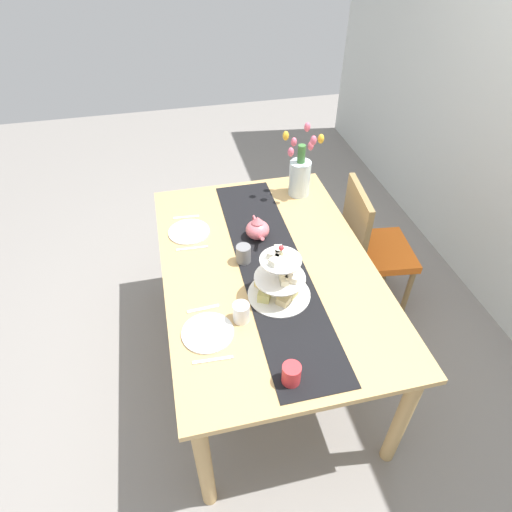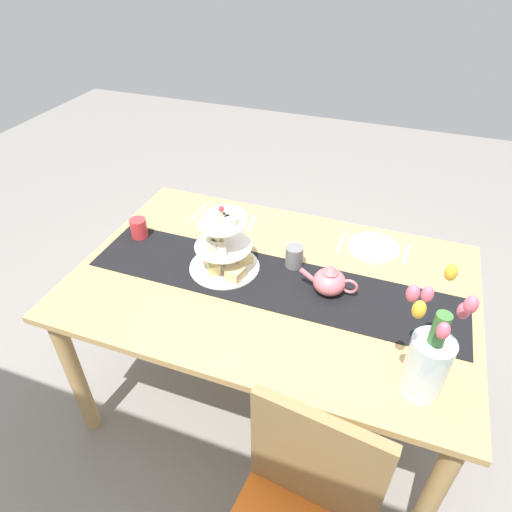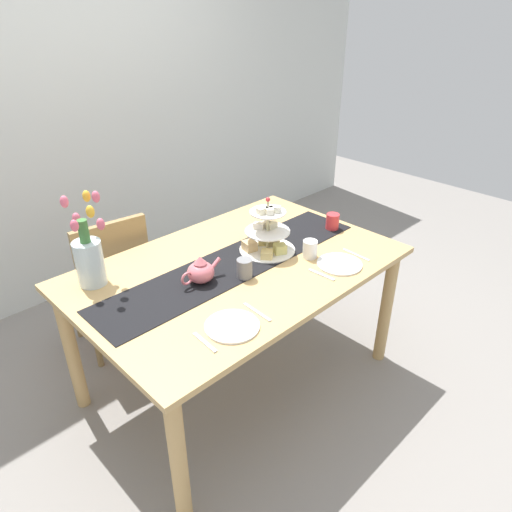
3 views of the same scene
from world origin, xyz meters
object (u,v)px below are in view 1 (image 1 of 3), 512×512
at_px(teapot, 257,229).
at_px(dinner_plate_right, 208,333).
at_px(tiered_cake_stand, 279,281).
at_px(dinner_plate_left, 189,232).
at_px(chair_left, 369,244).
at_px(fork_left, 186,217).
at_px(mug_grey, 244,254).
at_px(tulip_vase, 300,173).
at_px(fork_right, 203,309).
at_px(knife_left, 192,248).
at_px(mug_orange, 291,374).
at_px(knife_right, 213,360).
at_px(dining_table, 268,279).
at_px(mug_white_text, 241,312).

bearing_deg(teapot, dinner_plate_right, -31.05).
xyz_separation_m(tiered_cake_stand, dinner_plate_left, (-0.58, -0.37, -0.08)).
height_order(chair_left, fork_left, chair_left).
height_order(dinner_plate_right, mug_grey, mug_grey).
bearing_deg(dinner_plate_left, tulip_vase, 108.68).
bearing_deg(mug_grey, fork_right, -41.44).
xyz_separation_m(teapot, knife_left, (0.02, -0.36, -0.06)).
relative_size(chair_left, tiered_cake_stand, 2.99).
distance_m(teapot, tulip_vase, 0.52).
relative_size(chair_left, teapot, 3.82).
height_order(tulip_vase, dinner_plate_left, tulip_vase).
bearing_deg(chair_left, mug_orange, -39.49).
relative_size(knife_right, mug_orange, 1.79).
bearing_deg(tiered_cake_stand, mug_orange, -9.44).
xyz_separation_m(dining_table, chair_left, (-0.34, 0.76, -0.17)).
xyz_separation_m(tiered_cake_stand, dinner_plate_right, (0.16, -0.37, -0.08)).
relative_size(dinner_plate_left, mug_grey, 2.42).
bearing_deg(fork_right, teapot, 141.65).
height_order(dining_table, dinner_plate_right, dinner_plate_right).
bearing_deg(dinner_plate_left, mug_grey, 39.23).
relative_size(dinner_plate_right, mug_orange, 2.42).
relative_size(tulip_vase, mug_white_text, 4.70).
height_order(dining_table, mug_grey, mug_grey).
height_order(tulip_vase, knife_left, tulip_vase).
relative_size(tulip_vase, fork_right, 2.98).
relative_size(teapot, dinner_plate_right, 1.04).
distance_m(fork_left, knife_right, 1.02).
bearing_deg(teapot, knife_right, -25.91).
height_order(mug_white_text, mug_orange, same).
bearing_deg(tulip_vase, dining_table, -30.11).
xyz_separation_m(dining_table, mug_orange, (0.68, -0.08, 0.15)).
height_order(tulip_vase, dinner_plate_right, tulip_vase).
bearing_deg(fork_left, teapot, 53.19).
height_order(dining_table, tiered_cake_stand, tiered_cake_stand).
bearing_deg(mug_orange, fork_left, -166.45).
xyz_separation_m(mug_grey, mug_orange, (0.74, 0.04, -0.00)).
distance_m(fork_left, mug_white_text, 0.85).
relative_size(knife_right, mug_grey, 1.79).
xyz_separation_m(dinner_plate_right, knife_right, (0.14, 0.00, -0.00)).
bearing_deg(knife_left, teapot, 92.64).
xyz_separation_m(dinner_plate_right, mug_grey, (-0.43, 0.25, 0.05)).
height_order(knife_left, dinner_plate_right, dinner_plate_right).
bearing_deg(dining_table, mug_white_text, -32.26).
height_order(chair_left, teapot, teapot).
height_order(tiered_cake_stand, knife_right, tiered_cake_stand).
relative_size(dinner_plate_right, mug_grey, 2.42).
relative_size(teapot, knife_right, 1.40).
xyz_separation_m(knife_left, mug_grey, (0.16, 0.25, 0.05)).
relative_size(teapot, dinner_plate_left, 1.04).
distance_m(knife_right, mug_orange, 0.34).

